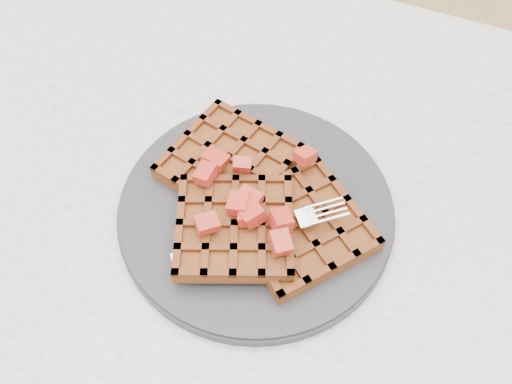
% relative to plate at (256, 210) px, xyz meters
% --- Properties ---
extents(table, '(1.20, 0.80, 0.75)m').
position_rel_plate_xyz_m(table, '(0.12, -0.01, -0.12)').
color(table, silver).
rests_on(table, ground).
extents(plate, '(0.28, 0.28, 0.02)m').
position_rel_plate_xyz_m(plate, '(0.00, 0.00, 0.00)').
color(plate, '#242427').
rests_on(plate, table).
extents(waffles, '(0.24, 0.21, 0.03)m').
position_rel_plate_xyz_m(waffles, '(0.00, -0.00, 0.02)').
color(waffles, brown).
rests_on(waffles, plate).
extents(strawberry_pile, '(0.15, 0.15, 0.02)m').
position_rel_plate_xyz_m(strawberry_pile, '(0.00, 0.00, 0.05)').
color(strawberry_pile, maroon).
rests_on(strawberry_pile, waffles).
extents(fork, '(0.15, 0.14, 0.02)m').
position_rel_plate_xyz_m(fork, '(0.03, -0.03, 0.02)').
color(fork, silver).
rests_on(fork, plate).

